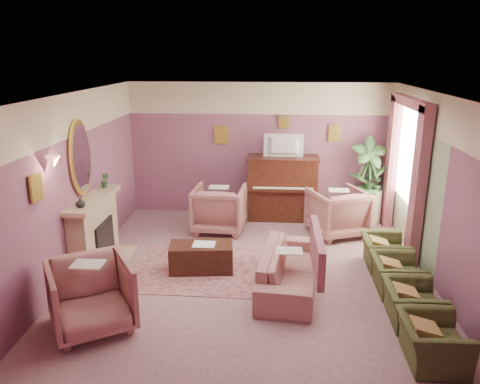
# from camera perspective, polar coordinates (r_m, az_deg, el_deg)

# --- Properties ---
(floor) EXTENTS (5.50, 6.00, 0.01)m
(floor) POSITION_cam_1_polar(r_m,az_deg,el_deg) (7.53, 1.43, -9.99)
(floor) COLOR gray
(floor) RESTS_ON ground
(ceiling) EXTENTS (5.50, 6.00, 0.01)m
(ceiling) POSITION_cam_1_polar(r_m,az_deg,el_deg) (6.75, 1.60, 11.76)
(ceiling) COLOR silver
(ceiling) RESTS_ON wall_back
(wall_back) EXTENTS (5.50, 0.02, 2.80)m
(wall_back) POSITION_cam_1_polar(r_m,az_deg,el_deg) (9.93, 2.39, 5.15)
(wall_back) COLOR #724B71
(wall_back) RESTS_ON floor
(wall_front) EXTENTS (5.50, 0.02, 2.80)m
(wall_front) POSITION_cam_1_polar(r_m,az_deg,el_deg) (4.22, -0.57, -11.20)
(wall_front) COLOR #724B71
(wall_front) RESTS_ON floor
(wall_left) EXTENTS (0.02, 6.00, 2.80)m
(wall_left) POSITION_cam_1_polar(r_m,az_deg,el_deg) (7.65, -19.53, 0.71)
(wall_left) COLOR #724B71
(wall_left) RESTS_ON floor
(wall_right) EXTENTS (0.02, 6.00, 2.80)m
(wall_right) POSITION_cam_1_polar(r_m,az_deg,el_deg) (7.41, 23.26, -0.18)
(wall_right) COLOR #724B71
(wall_right) RESTS_ON floor
(picture_rail_band) EXTENTS (5.50, 0.01, 0.65)m
(picture_rail_band) POSITION_cam_1_polar(r_m,az_deg,el_deg) (9.76, 2.46, 11.34)
(picture_rail_band) COLOR beige
(picture_rail_band) RESTS_ON wall_back
(stripe_panel) EXTENTS (0.01, 3.00, 2.15)m
(stripe_panel) POSITION_cam_1_polar(r_m,az_deg,el_deg) (8.69, 20.28, 0.24)
(stripe_panel) COLOR #92A881
(stripe_panel) RESTS_ON wall_right
(fireplace_surround) EXTENTS (0.30, 1.40, 1.10)m
(fireplace_surround) POSITION_cam_1_polar(r_m,az_deg,el_deg) (8.02, -17.34, -4.76)
(fireplace_surround) COLOR tan
(fireplace_surround) RESTS_ON floor
(fireplace_inset) EXTENTS (0.18, 0.72, 0.68)m
(fireplace_inset) POSITION_cam_1_polar(r_m,az_deg,el_deg) (8.04, -16.58, -5.79)
(fireplace_inset) COLOR black
(fireplace_inset) RESTS_ON floor
(fire_ember) EXTENTS (0.06, 0.54, 0.10)m
(fire_ember) POSITION_cam_1_polar(r_m,az_deg,el_deg) (8.10, -16.21, -6.99)
(fire_ember) COLOR orange
(fire_ember) RESTS_ON floor
(mantel_shelf) EXTENTS (0.40, 1.55, 0.07)m
(mantel_shelf) POSITION_cam_1_polar(r_m,az_deg,el_deg) (7.83, -17.49, -0.88)
(mantel_shelf) COLOR tan
(mantel_shelf) RESTS_ON fireplace_surround
(hearth) EXTENTS (0.55, 1.50, 0.02)m
(hearth) POSITION_cam_1_polar(r_m,az_deg,el_deg) (8.16, -15.69, -8.36)
(hearth) COLOR tan
(hearth) RESTS_ON floor
(mirror_frame) EXTENTS (0.04, 0.72, 1.20)m
(mirror_frame) POSITION_cam_1_polar(r_m,az_deg,el_deg) (7.72, -18.89, 3.97)
(mirror_frame) COLOR #E5D149
(mirror_frame) RESTS_ON wall_left
(mirror_glass) EXTENTS (0.01, 0.60, 1.06)m
(mirror_glass) POSITION_cam_1_polar(r_m,az_deg,el_deg) (7.71, -18.72, 3.97)
(mirror_glass) COLOR silver
(mirror_glass) RESTS_ON wall_left
(sconce_shade) EXTENTS (0.20, 0.20, 0.16)m
(sconce_shade) POSITION_cam_1_polar(r_m,az_deg,el_deg) (6.71, -21.82, 3.46)
(sconce_shade) COLOR #F3A878
(sconce_shade) RESTS_ON wall_left
(piano) EXTENTS (1.40, 0.60, 1.30)m
(piano) POSITION_cam_1_polar(r_m,az_deg,el_deg) (9.79, 5.19, 0.41)
(piano) COLOR #3B190F
(piano) RESTS_ON floor
(piano_keyshelf) EXTENTS (1.30, 0.12, 0.06)m
(piano_keyshelf) POSITION_cam_1_polar(r_m,az_deg,el_deg) (9.43, 5.23, 0.23)
(piano_keyshelf) COLOR #3B190F
(piano_keyshelf) RESTS_ON piano
(piano_keys) EXTENTS (1.20, 0.08, 0.02)m
(piano_keys) POSITION_cam_1_polar(r_m,az_deg,el_deg) (9.42, 5.23, 0.46)
(piano_keys) COLOR white
(piano_keys) RESTS_ON piano
(piano_top) EXTENTS (1.45, 0.65, 0.04)m
(piano_top) POSITION_cam_1_polar(r_m,az_deg,el_deg) (9.63, 5.29, 4.19)
(piano_top) COLOR #3B190F
(piano_top) RESTS_ON piano
(television) EXTENTS (0.80, 0.12, 0.48)m
(television) POSITION_cam_1_polar(r_m,az_deg,el_deg) (9.52, 5.34, 5.83)
(television) COLOR black
(television) RESTS_ON piano
(print_back_left) EXTENTS (0.30, 0.03, 0.38)m
(print_back_left) POSITION_cam_1_polar(r_m,az_deg,el_deg) (9.89, -2.27, 7.00)
(print_back_left) COLOR #E5D149
(print_back_left) RESTS_ON wall_back
(print_back_right) EXTENTS (0.26, 0.03, 0.34)m
(print_back_right) POSITION_cam_1_polar(r_m,az_deg,el_deg) (9.89, 11.48, 7.03)
(print_back_right) COLOR #E5D149
(print_back_right) RESTS_ON wall_back
(print_back_mid) EXTENTS (0.22, 0.03, 0.26)m
(print_back_mid) POSITION_cam_1_polar(r_m,az_deg,el_deg) (9.78, 5.38, 8.49)
(print_back_mid) COLOR #E5D149
(print_back_mid) RESTS_ON wall_back
(print_left_wall) EXTENTS (0.03, 0.28, 0.36)m
(print_left_wall) POSITION_cam_1_polar(r_m,az_deg,el_deg) (6.51, -23.60, 0.51)
(print_left_wall) COLOR #E5D149
(print_left_wall) RESTS_ON wall_left
(window_blind) EXTENTS (0.03, 1.40, 1.80)m
(window_blind) POSITION_cam_1_polar(r_m,az_deg,el_deg) (8.77, 20.04, 4.63)
(window_blind) COLOR beige
(window_blind) RESTS_ON wall_right
(curtain_left) EXTENTS (0.16, 0.34, 2.60)m
(curtain_left) POSITION_cam_1_polar(r_m,az_deg,el_deg) (7.98, 20.90, 0.45)
(curtain_left) COLOR #984D5C
(curtain_left) RESTS_ON floor
(curtain_right) EXTENTS (0.16, 0.34, 2.60)m
(curtain_right) POSITION_cam_1_polar(r_m,az_deg,el_deg) (9.70, 17.95, 3.48)
(curtain_right) COLOR #984D5C
(curtain_right) RESTS_ON floor
(pelmet) EXTENTS (0.16, 2.20, 0.16)m
(pelmet) POSITION_cam_1_polar(r_m,az_deg,el_deg) (8.62, 20.09, 10.24)
(pelmet) COLOR #984D5C
(pelmet) RESTS_ON wall_right
(mantel_plant) EXTENTS (0.16, 0.16, 0.28)m
(mantel_plant) POSITION_cam_1_polar(r_m,az_deg,el_deg) (8.27, -16.16, 1.38)
(mantel_plant) COLOR #315B2E
(mantel_plant) RESTS_ON mantel_shelf
(mantel_vase) EXTENTS (0.16, 0.16, 0.16)m
(mantel_vase) POSITION_cam_1_polar(r_m,az_deg,el_deg) (7.35, -18.89, -1.23)
(mantel_vase) COLOR beige
(mantel_vase) RESTS_ON mantel_shelf
(area_rug) EXTENTS (2.52, 1.83, 0.01)m
(area_rug) POSITION_cam_1_polar(r_m,az_deg,el_deg) (7.69, -3.79, -9.36)
(area_rug) COLOR #A66565
(area_rug) RESTS_ON floor
(coffee_table) EXTENTS (1.05, 0.61, 0.45)m
(coffee_table) POSITION_cam_1_polar(r_m,az_deg,el_deg) (7.58, -4.74, -7.95)
(coffee_table) COLOR #361A11
(coffee_table) RESTS_ON floor
(table_paper) EXTENTS (0.35, 0.28, 0.01)m
(table_paper) POSITION_cam_1_polar(r_m,az_deg,el_deg) (7.48, -4.40, -6.36)
(table_paper) COLOR white
(table_paper) RESTS_ON coffee_table
(sofa) EXTENTS (0.67, 2.01, 0.81)m
(sofa) POSITION_cam_1_polar(r_m,az_deg,el_deg) (7.03, 6.01, -8.41)
(sofa) COLOR #A76C64
(sofa) RESTS_ON floor
(sofa_throw) EXTENTS (0.10, 1.53, 0.56)m
(sofa_throw) POSITION_cam_1_polar(r_m,az_deg,el_deg) (6.98, 9.36, -7.01)
(sofa_throw) COLOR #984D5C
(sofa_throw) RESTS_ON sofa
(floral_armchair_left) EXTENTS (0.96, 0.96, 1.00)m
(floral_armchair_left) POSITION_cam_1_polar(r_m,az_deg,el_deg) (9.12, -2.56, -1.75)
(floral_armchair_left) COLOR #A76C64
(floral_armchair_left) RESTS_ON floor
(floral_armchair_right) EXTENTS (0.96, 0.96, 1.00)m
(floral_armchair_right) POSITION_cam_1_polar(r_m,az_deg,el_deg) (9.11, 11.82, -2.13)
(floral_armchair_right) COLOR #A76C64
(floral_armchair_right) RESTS_ON floor
(floral_armchair_front) EXTENTS (0.96, 0.96, 1.00)m
(floral_armchair_front) POSITION_cam_1_polar(r_m,az_deg,el_deg) (6.25, -17.74, -11.61)
(floral_armchair_front) COLOR #A76C64
(floral_armchair_front) RESTS_ON floor
(olive_chair_a) EXTENTS (0.56, 0.80, 0.69)m
(olive_chair_a) POSITION_cam_1_polar(r_m,az_deg,el_deg) (5.87, 22.45, -15.82)
(olive_chair_a) COLOR #414A22
(olive_chair_a) RESTS_ON floor
(olive_chair_b) EXTENTS (0.56, 0.80, 0.69)m
(olive_chair_b) POSITION_cam_1_polar(r_m,az_deg,el_deg) (6.54, 20.28, -12.05)
(olive_chair_b) COLOR #414A22
(olive_chair_b) RESTS_ON floor
(olive_chair_c) EXTENTS (0.56, 0.80, 0.69)m
(olive_chair_c) POSITION_cam_1_polar(r_m,az_deg,el_deg) (7.25, 18.57, -8.99)
(olive_chair_c) COLOR #414A22
(olive_chair_c) RESTS_ON floor
(olive_chair_d) EXTENTS (0.56, 0.80, 0.69)m
(olive_chair_d) POSITION_cam_1_polar(r_m,az_deg,el_deg) (7.98, 17.19, -6.47)
(olive_chair_d) COLOR #414A22
(olive_chair_d) RESTS_ON floor
(side_table) EXTENTS (0.52, 0.52, 0.70)m
(side_table) POSITION_cam_1_polar(r_m,az_deg,el_deg) (10.01, 15.41, -1.55)
(side_table) COLOR beige
(side_table) RESTS_ON floor
(side_plant_big) EXTENTS (0.30, 0.30, 0.34)m
(side_plant_big) POSITION_cam_1_polar(r_m,az_deg,el_deg) (9.87, 15.63, 1.32)
(side_plant_big) COLOR #315B2E
(side_plant_big) RESTS_ON side_table
(side_plant_small) EXTENTS (0.16, 0.16, 0.28)m
(side_plant_small) POSITION_cam_1_polar(r_m,az_deg,el_deg) (9.81, 16.42, 0.97)
(side_plant_small) COLOR #315B2E
(side_plant_small) RESTS_ON side_table
(palm_pot) EXTENTS (0.34, 0.34, 0.34)m
(palm_pot) POSITION_cam_1_polar(r_m,az_deg,el_deg) (9.99, 14.99, -2.66)
(palm_pot) COLOR #AE7055
(palm_pot) RESTS_ON floor
(palm_plant) EXTENTS (0.76, 0.76, 1.44)m
(palm_plant) POSITION_cam_1_polar(r_m,az_deg,el_deg) (9.74, 15.38, 2.29)
(palm_plant) COLOR #315B2E
(palm_plant) RESTS_ON palm_pot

